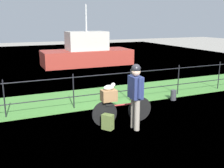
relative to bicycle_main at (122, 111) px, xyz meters
The scene contains 11 objects.
ground_plane 0.55m from the bicycle_main, 69.58° to the right, with size 60.00×60.00×0.00m, color gray.
grass_strip 2.63m from the bicycle_main, 86.77° to the left, with size 27.00×2.40×0.03m, color #478438.
harbor_water 9.72m from the bicycle_main, 89.13° to the left, with size 30.00×30.00×0.00m, color #60849E.
iron_fence 1.72m from the bicycle_main, 85.04° to the left, with size 18.04×0.04×1.12m.
bicycle_main is the anchor object (origin of this frame).
wooden_crate 0.60m from the bicycle_main, behind, with size 0.39×0.28×0.29m, color olive.
terrier_dog 0.77m from the bicycle_main, behind, with size 0.32×0.15×0.18m.
cyclist_person 0.80m from the bicycle_main, 71.90° to the right, with size 0.28×0.54×1.68m.
backpack_on_paving 0.57m from the bicycle_main, 157.15° to the right, with size 0.28×0.18×0.40m, color olive.
mooring_bollard 2.85m from the bicycle_main, 24.81° to the left, with size 0.20×0.20×0.36m, color #38383D.
moored_boat_near 9.82m from the bicycle_main, 76.95° to the left, with size 5.53×2.26×3.67m.
Camera 1 is at (-3.06, -5.54, 2.70)m, focal length 41.78 mm.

